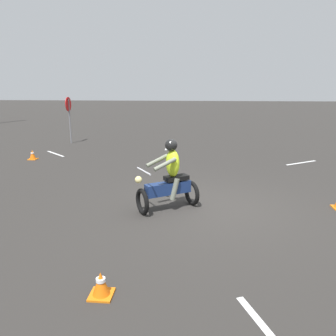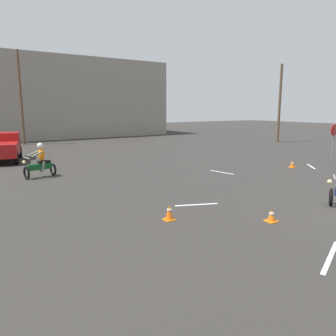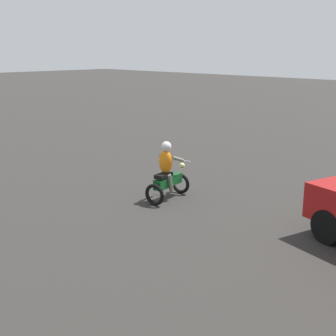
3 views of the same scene
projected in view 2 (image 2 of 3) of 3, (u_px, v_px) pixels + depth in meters
motorcycle_rider_background at (40, 162)px, 15.62m from camera, size 1.56×0.90×1.66m
pickup_truck at (2, 147)px, 20.28m from camera, size 2.81×4.46×1.73m
stop_sign at (334, 135)px, 20.14m from camera, size 0.70×0.08×2.30m
traffic_cone_mid_center at (169, 213)px, 9.66m from camera, size 0.32×0.32×0.47m
traffic_cone_mid_left at (292, 164)px, 18.30m from camera, size 0.32×0.32×0.39m
traffic_cone_far_right at (271, 216)px, 9.54m from camera, size 0.32×0.32×0.36m
lane_stripe_ne at (311, 166)px, 18.63m from camera, size 1.14×1.23×0.01m
lane_stripe_n at (222, 172)px, 16.95m from camera, size 0.37×1.51×0.01m
lane_stripe_nw at (196, 205)px, 11.24m from camera, size 1.44×0.67×0.01m
lane_stripe_w at (330, 257)px, 7.30m from camera, size 1.85×0.83×0.01m
utility_pole_near at (280, 104)px, 31.63m from camera, size 0.24×0.24×7.42m
utility_pole_far at (21, 98)px, 29.33m from camera, size 0.24×0.24×8.35m
building_backdrop at (36, 99)px, 37.83m from camera, size 28.50×11.60×8.76m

